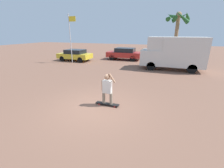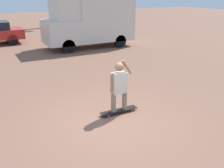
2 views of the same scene
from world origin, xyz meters
TOP-DOWN VIEW (x-y plane):
  - ground_plane at (0.00, 0.00)m, footprint 80.00×80.00m
  - skateboard at (0.47, 0.40)m, footprint 1.13×0.23m
  - person_skateboarder at (0.47, 0.40)m, footprint 0.68×0.25m
  - camper_van at (3.45, 9.26)m, footprint 5.43×2.20m

SIDE VIEW (x-z plane):
  - ground_plane at x=0.00m, z-range 0.00..0.00m
  - skateboard at x=0.47m, z-range 0.03..0.12m
  - person_skateboarder at x=0.47m, z-range 0.15..1.65m
  - camper_van at x=3.45m, z-range 0.12..3.03m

